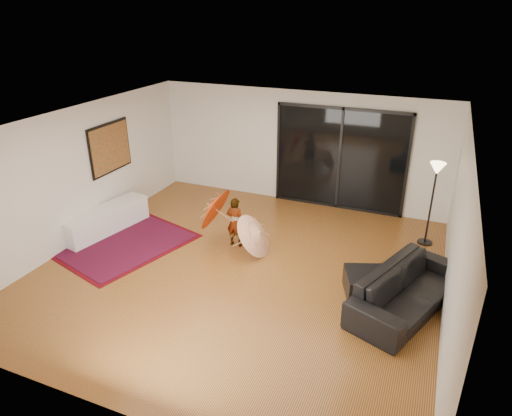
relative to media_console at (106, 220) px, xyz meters
The scene contains 17 objects.
floor 3.28m from the media_console, ahead, with size 7.00×7.00×0.00m, color #A16F2C.
ceiling 4.07m from the media_console, ahead, with size 7.00×7.00×0.00m, color white.
wall_back 4.67m from the media_console, 44.37° to the left, with size 7.00×7.00×0.00m, color silver.
wall_front 5.13m from the media_console, 49.61° to the right, with size 7.00×7.00×0.00m, color silver.
wall_left 1.15m from the media_console, 127.94° to the right, with size 7.00×7.00×0.00m, color silver.
wall_right 6.84m from the media_console, ahead, with size 7.00×7.00×0.00m, color silver.
sliding_door 5.37m from the media_console, 36.52° to the left, with size 3.06×0.07×2.40m.
painting 1.55m from the media_console, 107.48° to the left, with size 0.04×1.28×1.08m.
media_console is the anchor object (origin of this frame).
speaker 0.23m from the media_console, 90.00° to the right, with size 0.25×0.25×0.28m, color #424244.
persian_rug 0.89m from the media_console, 24.78° to the right, with size 2.45×2.93×0.02m.
sofa 6.21m from the media_console, ahead, with size 2.35×0.92×0.69m, color black.
ottoman 5.54m from the media_console, ahead, with size 0.68×0.68×0.39m, color black.
floor_lamp 6.76m from the media_console, 17.87° to the left, with size 0.30×0.30×1.72m.
child 2.85m from the media_console, 10.19° to the left, with size 0.38×0.25×1.03m, color #999999.
parasol_orange 2.34m from the media_console, 11.40° to the left, with size 0.58×0.94×0.92m.
parasol_white 3.43m from the media_console, ahead, with size 0.69×0.90×0.96m.
Camera 1 is at (3.02, -6.55, 4.49)m, focal length 32.00 mm.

